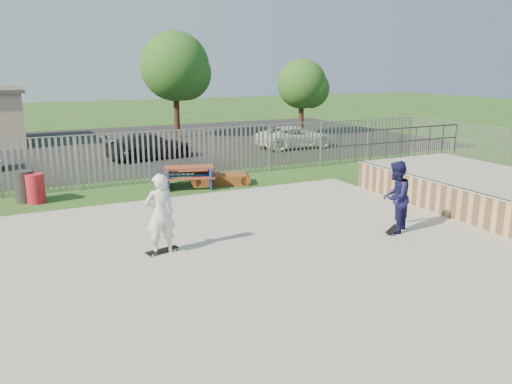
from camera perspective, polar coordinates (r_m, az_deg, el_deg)
name	(u,v)px	position (r m, az deg, el deg)	size (l,w,h in m)	color
ground	(207,270)	(11.22, -5.57, -8.90)	(120.00, 120.00, 0.00)	#27501B
concrete_slab	(207,267)	(11.20, -5.58, -8.55)	(15.00, 12.00, 0.15)	gray
quarter_pipe	(477,191)	(17.31, 23.91, 0.15)	(5.50, 7.05, 2.19)	tan
fence	(185,181)	(15.38, -8.14, 1.29)	(26.04, 16.02, 2.00)	gray
picnic_table	(189,177)	(18.79, -7.66, 1.76)	(2.19, 1.97, 0.78)	brown
funbox	(221,179)	(19.20, -4.04, 1.48)	(2.07, 1.53, 0.37)	brown
trash_bin_red	(36,188)	(17.93, -23.88, 0.37)	(0.59, 0.59, 0.98)	#AB1A26
trash_bin_grey	(24,186)	(18.23, -24.95, 0.58)	(0.63, 0.63, 1.05)	#28272A
parking_lot	(87,148)	(29.26, -18.73, 4.79)	(40.00, 18.00, 0.02)	black
car_dark	(150,146)	(24.89, -12.06, 5.18)	(1.73, 4.27, 1.24)	black
car_white	(295,137)	(27.72, 4.46, 6.28)	(1.98, 4.29, 1.19)	white
tree_mid	(175,67)	(31.84, -9.25, 13.96)	(4.22, 4.22, 6.51)	#3C2218
tree_right	(302,84)	(32.97, 5.26, 12.17)	(3.17, 3.17, 4.89)	#472A1C
skateboard_a	(393,230)	(13.68, 15.40, -4.24)	(0.78, 0.60, 0.08)	black
skateboard_b	(162,251)	(11.95, -10.68, -6.65)	(0.82, 0.37, 0.08)	black
skater_navy	(395,197)	(13.43, 15.65, -0.56)	(0.92, 0.72, 1.89)	#161647
skater_white	(160,214)	(11.67, -10.88, -2.47)	(0.69, 0.45, 1.89)	silver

